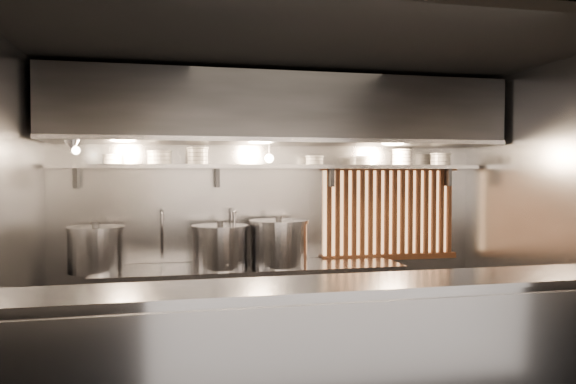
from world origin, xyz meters
name	(u,v)px	position (x,y,z in m)	size (l,w,h in m)	color
ceiling	(310,48)	(0.00, 0.00, 2.80)	(4.50, 4.50, 0.00)	black
wall_back	(273,212)	(0.00, 1.50, 1.40)	(4.50, 4.50, 0.00)	gray
wall_left	(3,232)	(-2.25, 0.00, 1.40)	(3.00, 3.00, 0.00)	gray
wall_right	(555,220)	(2.25, 0.00, 1.40)	(3.00, 3.00, 0.00)	gray
serving_counter	(349,370)	(0.00, -0.96, 0.57)	(4.50, 0.56, 1.13)	#9F9FA4
cooking_bench	(251,311)	(-0.30, 1.13, 0.45)	(3.00, 0.70, 0.90)	#9F9FA4
bowl_shelf	(277,167)	(0.00, 1.32, 1.88)	(4.40, 0.34, 0.04)	#9F9FA4
exhaust_hood	(281,111)	(0.00, 1.10, 2.42)	(4.40, 0.81, 0.65)	#2D2D30
wood_screen	(390,212)	(1.30, 1.45, 1.38)	(1.56, 0.09, 1.04)	#FFB972
faucet_left	(162,224)	(-1.15, 1.37, 1.31)	(0.04, 0.30, 0.50)	silver
faucet_right	(232,223)	(-0.45, 1.37, 1.31)	(0.04, 0.30, 0.50)	silver
heat_lamp	(73,144)	(-1.90, 0.85, 2.07)	(0.25, 0.35, 0.20)	#9F9FA4
pendant_bulb	(269,158)	(-0.10, 1.20, 1.96)	(0.09, 0.09, 0.19)	#2D2D30
stock_pot_left	(96,249)	(-1.75, 1.12, 1.11)	(0.61, 0.61, 0.46)	#9F9FA4
stock_pot_mid	(279,243)	(-0.03, 1.09, 1.13)	(0.66, 0.66, 0.49)	#9F9FA4
stock_pot_right	(220,246)	(-0.60, 1.08, 1.11)	(0.65, 0.65, 0.45)	#9F9FA4
bowl_stack_0	(113,159)	(-1.60, 1.32, 1.95)	(0.20, 0.20, 0.09)	silver
bowl_stack_1	(160,158)	(-1.17, 1.32, 1.97)	(0.24, 0.24, 0.13)	silver
bowl_stack_2	(198,156)	(-0.80, 1.32, 1.98)	(0.22, 0.22, 0.17)	silver
bowl_stack_3	(315,160)	(0.40, 1.32, 1.95)	(0.20, 0.20, 0.09)	silver
bowl_stack_4	(360,160)	(0.91, 1.32, 1.95)	(0.23, 0.23, 0.09)	silver
bowl_stack_5	(402,157)	(1.37, 1.32, 1.98)	(0.21, 0.21, 0.17)	silver
bowl_stack_6	(441,159)	(1.83, 1.32, 1.97)	(0.23, 0.23, 0.13)	silver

